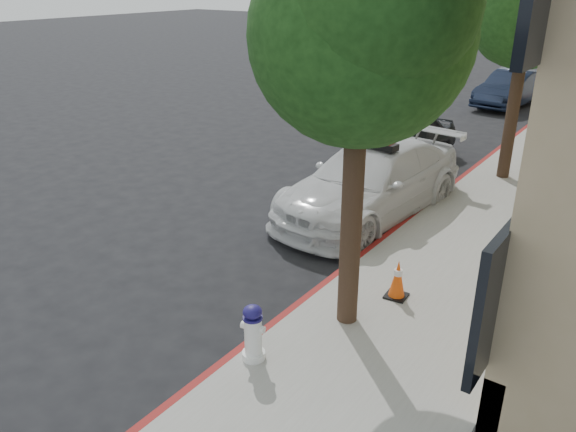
{
  "coord_description": "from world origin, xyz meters",
  "views": [
    {
      "loc": [
        6.33,
        -8.34,
        4.91
      ],
      "look_at": [
        1.05,
        -0.93,
        1.0
      ],
      "focal_mm": 35.0,
      "sensor_mm": 36.0,
      "label": 1
    }
  ],
  "objects_px": {
    "parked_car_mid": "(399,141)",
    "parked_car_far": "(511,89)",
    "police_car": "(371,181)",
    "fire_hydrant": "(253,333)",
    "traffic_cone": "(398,279)"
  },
  "relations": [
    {
      "from": "police_car",
      "to": "fire_hydrant",
      "type": "relative_size",
      "value": 6.73
    },
    {
      "from": "fire_hydrant",
      "to": "police_car",
      "type": "bearing_deg",
      "value": 91.05
    },
    {
      "from": "police_car",
      "to": "fire_hydrant",
      "type": "xyz_separation_m",
      "value": [
        1.25,
        -5.69,
        -0.23
      ]
    },
    {
      "from": "parked_car_far",
      "to": "traffic_cone",
      "type": "height_order",
      "value": "parked_car_far"
    },
    {
      "from": "police_car",
      "to": "traffic_cone",
      "type": "xyz_separation_m",
      "value": [
        2.13,
        -3.13,
        -0.31
      ]
    },
    {
      "from": "parked_car_mid",
      "to": "parked_car_far",
      "type": "height_order",
      "value": "parked_car_mid"
    },
    {
      "from": "police_car",
      "to": "fire_hydrant",
      "type": "distance_m",
      "value": 5.83
    },
    {
      "from": "parked_car_far",
      "to": "fire_hydrant",
      "type": "height_order",
      "value": "parked_car_far"
    },
    {
      "from": "police_car",
      "to": "parked_car_far",
      "type": "height_order",
      "value": "police_car"
    },
    {
      "from": "fire_hydrant",
      "to": "traffic_cone",
      "type": "bearing_deg",
      "value": 59.69
    },
    {
      "from": "parked_car_mid",
      "to": "parked_car_far",
      "type": "relative_size",
      "value": 0.98
    },
    {
      "from": "police_car",
      "to": "parked_car_mid",
      "type": "xyz_separation_m",
      "value": [
        -1.0,
        3.58,
        -0.07
      ]
    },
    {
      "from": "parked_car_mid",
      "to": "parked_car_far",
      "type": "distance_m",
      "value": 9.77
    },
    {
      "from": "police_car",
      "to": "fire_hydrant",
      "type": "height_order",
      "value": "police_car"
    },
    {
      "from": "police_car",
      "to": "traffic_cone",
      "type": "relative_size",
      "value": 8.52
    }
  ]
}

